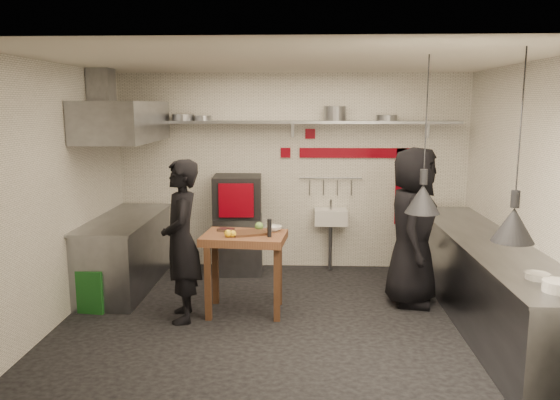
{
  "coord_description": "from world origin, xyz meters",
  "views": [
    {
      "loc": [
        0.14,
        -5.73,
        2.36
      ],
      "look_at": [
        -0.11,
        0.3,
        1.3
      ],
      "focal_mm": 35.0,
      "sensor_mm": 36.0,
      "label": 1
    }
  ],
  "objects_px": {
    "combi_oven": "(237,196)",
    "prep_table": "(245,273)",
    "green_bin": "(95,289)",
    "chef_right": "(413,227)",
    "chef_left": "(181,241)",
    "oven_stand": "(239,244)"
  },
  "relations": [
    {
      "from": "combi_oven",
      "to": "prep_table",
      "type": "relative_size",
      "value": 0.72
    },
    {
      "from": "green_bin",
      "to": "chef_right",
      "type": "relative_size",
      "value": 0.27
    },
    {
      "from": "chef_left",
      "to": "chef_right",
      "type": "distance_m",
      "value": 2.69
    },
    {
      "from": "oven_stand",
      "to": "green_bin",
      "type": "height_order",
      "value": "oven_stand"
    },
    {
      "from": "green_bin",
      "to": "chef_left",
      "type": "xyz_separation_m",
      "value": [
        1.08,
        -0.23,
        0.64
      ]
    },
    {
      "from": "oven_stand",
      "to": "combi_oven",
      "type": "distance_m",
      "value": 0.69
    },
    {
      "from": "green_bin",
      "to": "chef_left",
      "type": "bearing_deg",
      "value": -12.18
    },
    {
      "from": "oven_stand",
      "to": "combi_oven",
      "type": "relative_size",
      "value": 1.21
    },
    {
      "from": "combi_oven",
      "to": "green_bin",
      "type": "height_order",
      "value": "combi_oven"
    },
    {
      "from": "combi_oven",
      "to": "chef_left",
      "type": "height_order",
      "value": "chef_left"
    },
    {
      "from": "combi_oven",
      "to": "chef_left",
      "type": "distance_m",
      "value": 1.86
    },
    {
      "from": "oven_stand",
      "to": "chef_right",
      "type": "relative_size",
      "value": 0.43
    },
    {
      "from": "oven_stand",
      "to": "combi_oven",
      "type": "height_order",
      "value": "combi_oven"
    },
    {
      "from": "combi_oven",
      "to": "chef_right",
      "type": "height_order",
      "value": "chef_right"
    },
    {
      "from": "prep_table",
      "to": "chef_right",
      "type": "height_order",
      "value": "chef_right"
    },
    {
      "from": "green_bin",
      "to": "prep_table",
      "type": "relative_size",
      "value": 0.54
    },
    {
      "from": "chef_left",
      "to": "prep_table",
      "type": "bearing_deg",
      "value": 97.24
    },
    {
      "from": "green_bin",
      "to": "prep_table",
      "type": "height_order",
      "value": "prep_table"
    },
    {
      "from": "combi_oven",
      "to": "prep_table",
      "type": "distance_m",
      "value": 1.71
    },
    {
      "from": "combi_oven",
      "to": "chef_right",
      "type": "xyz_separation_m",
      "value": [
        2.22,
        -1.2,
        -0.15
      ]
    },
    {
      "from": "chef_left",
      "to": "oven_stand",
      "type": "bearing_deg",
      "value": 154.0
    },
    {
      "from": "oven_stand",
      "to": "chef_left",
      "type": "xyz_separation_m",
      "value": [
        -0.42,
        -1.77,
        0.49
      ]
    }
  ]
}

